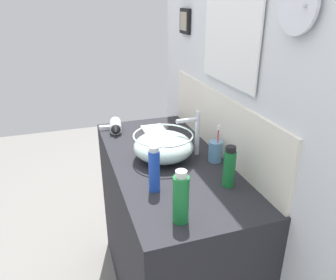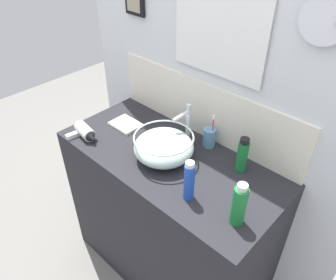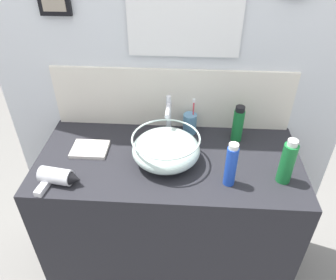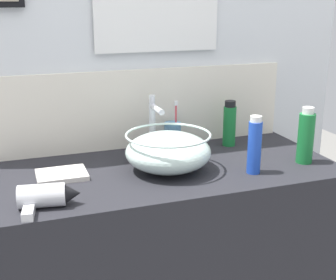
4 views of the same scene
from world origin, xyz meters
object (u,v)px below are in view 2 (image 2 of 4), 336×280
glass_bowl_sink (164,147)px  faucet (186,122)px  spray_bottle (242,155)px  hand_towel (126,124)px  hair_drier (85,133)px  soap_dispenser (189,181)px  lotion_bottle (239,205)px  toothbrush_cup (209,137)px

glass_bowl_sink → faucet: size_ratio=1.28×
spray_bottle → hand_towel: 0.69m
hair_drier → hand_towel: hair_drier is taller
hair_drier → spray_bottle: size_ratio=0.99×
faucet → spray_bottle: bearing=4.0°
glass_bowl_sink → soap_dispenser: (0.26, -0.12, 0.03)m
glass_bowl_sink → lotion_bottle: (0.48, -0.09, 0.03)m
toothbrush_cup → hand_towel: 0.49m
faucet → spray_bottle: 0.32m
spray_bottle → glass_bowl_sink: bearing=-150.2°
spray_bottle → soap_dispenser: soap_dispenser is taller
soap_dispenser → hand_towel: soap_dispenser is taller
glass_bowl_sink → toothbrush_cup: size_ratio=1.57×
toothbrush_cup → soap_dispenser: size_ratio=0.94×
toothbrush_cup → hand_towel: bearing=-158.7°
lotion_bottle → glass_bowl_sink: bearing=169.6°
toothbrush_cup → spray_bottle: bearing=-11.7°
hair_drier → soap_dispenser: bearing=3.8°
faucet → hair_drier: (-0.42, -0.33, -0.10)m
glass_bowl_sink → hand_towel: size_ratio=1.80×
toothbrush_cup → glass_bowl_sink: bearing=-113.4°
faucet → lotion_bottle: bearing=-27.4°
spray_bottle → faucet: bearing=-176.0°
hand_towel → hair_drier: bearing=-107.3°
faucet → hand_towel: bearing=-162.9°
glass_bowl_sink → hair_drier: 0.45m
soap_dispenser → hair_drier: bearing=-176.2°
soap_dispenser → lotion_bottle: bearing=8.0°
glass_bowl_sink → hand_towel: bearing=171.3°
hair_drier → soap_dispenser: soap_dispenser is taller
toothbrush_cup → lotion_bottle: (0.38, -0.32, 0.04)m
glass_bowl_sink → lotion_bottle: size_ratio=1.44×
lotion_bottle → faucet: bearing=152.6°
hair_drier → toothbrush_cup: size_ratio=0.97×
toothbrush_cup → faucet: bearing=-145.6°
hair_drier → spray_bottle: bearing=25.2°
hair_drier → soap_dispenser: (0.68, 0.04, 0.06)m
toothbrush_cup → spray_bottle: size_ratio=1.03×
spray_bottle → soap_dispenser: bearing=-101.2°
toothbrush_cup → soap_dispenser: 0.39m
glass_bowl_sink → soap_dispenser: size_ratio=1.48×
glass_bowl_sink → soap_dispenser: bearing=-24.6°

